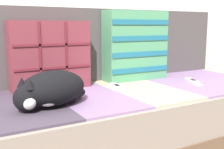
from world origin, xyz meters
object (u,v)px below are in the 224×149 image
at_px(throw_pillow_quilted, 50,55).
at_px(game_remote_near, 117,87).
at_px(sleeping_cat, 50,90).
at_px(throw_pillow_striped, 135,46).
at_px(game_remote_far, 192,81).
at_px(couch, 112,125).

xyz_separation_m(throw_pillow_quilted, game_remote_near, (0.32, -0.18, -0.18)).
height_order(sleeping_cat, game_remote_near, sleeping_cat).
xyz_separation_m(throw_pillow_striped, game_remote_near, (-0.25, -0.18, -0.21)).
bearing_deg(throw_pillow_quilted, game_remote_far, -18.76).
relative_size(couch, game_remote_near, 10.99).
distance_m(game_remote_near, game_remote_far, 0.50).
relative_size(throw_pillow_striped, sleeping_cat, 1.20).
distance_m(throw_pillow_quilted, game_remote_far, 0.87).
xyz_separation_m(couch, game_remote_near, (0.04, 0.02, 0.21)).
xyz_separation_m(sleeping_cat, game_remote_near, (0.43, 0.16, -0.07)).
relative_size(couch, game_remote_far, 10.51).
height_order(couch, throw_pillow_striped, throw_pillow_striped).
distance_m(throw_pillow_striped, game_remote_near, 0.37).
height_order(throw_pillow_striped, game_remote_near, throw_pillow_striped).
distance_m(throw_pillow_quilted, throw_pillow_striped, 0.57).
xyz_separation_m(throw_pillow_quilted, throw_pillow_striped, (0.57, -0.00, 0.03)).
bearing_deg(throw_pillow_quilted, couch, -35.29).
bearing_deg(sleeping_cat, game_remote_near, 20.47).
distance_m(throw_pillow_striped, game_remote_far, 0.42).
relative_size(couch, sleeping_cat, 5.73).
height_order(couch, sleeping_cat, sleeping_cat).
bearing_deg(throw_pillow_quilted, throw_pillow_striped, -0.05).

